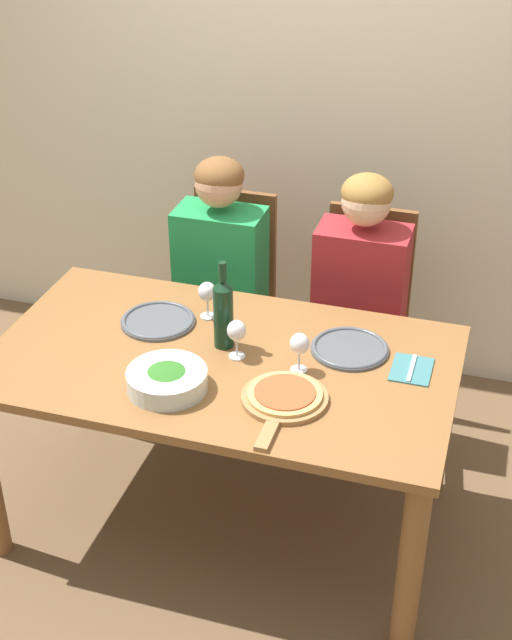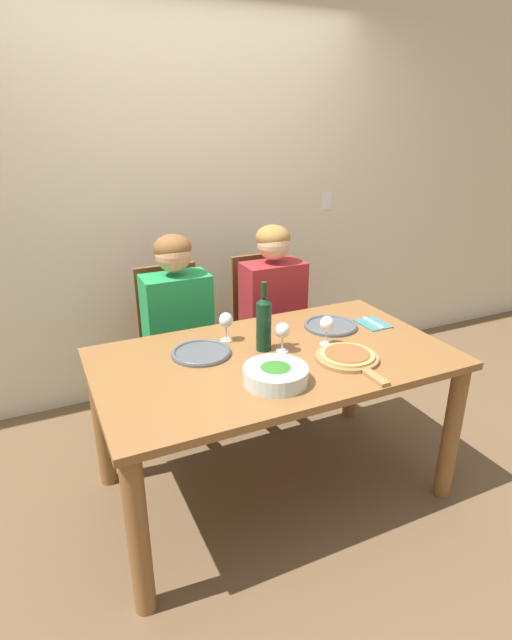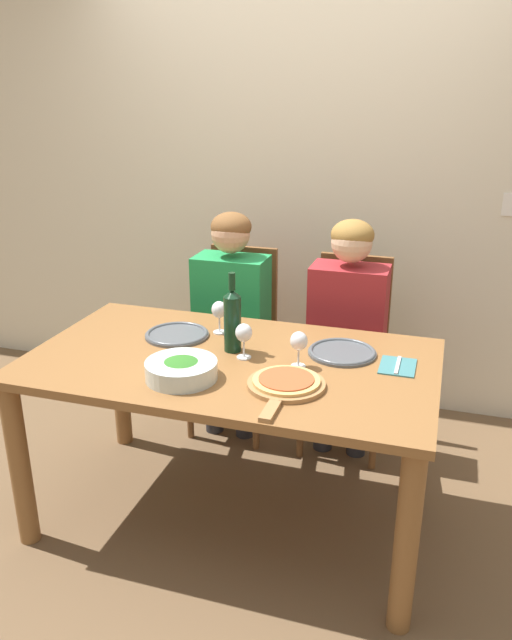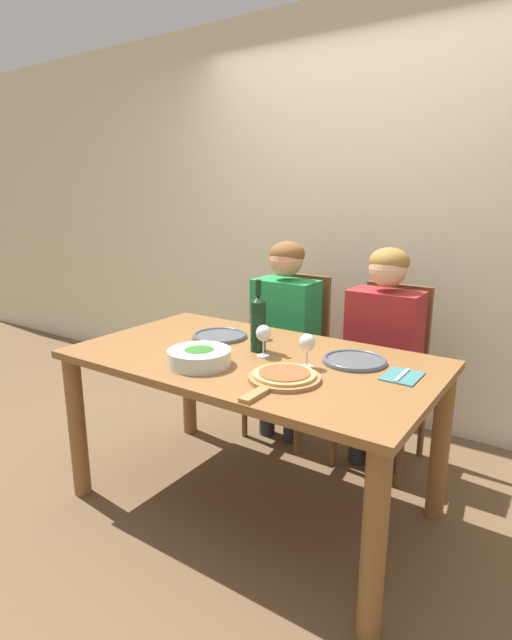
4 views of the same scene
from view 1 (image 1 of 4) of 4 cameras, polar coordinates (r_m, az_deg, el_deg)
name	(u,v)px [view 1 (image 1 of 4)]	position (r m, az deg, el deg)	size (l,w,h in m)	color
ground_plane	(226,517)	(3.70, -1.96, -12.49)	(40.00, 40.00, 0.00)	brown
back_wall	(315,94)	(4.15, 3.82, 14.21)	(10.00, 0.06, 2.70)	beige
dining_table	(222,385)	(3.28, -2.16, -4.21)	(1.68, 0.96, 0.78)	brown
chair_left	(229,296)	(4.09, -1.76, 1.53)	(0.42, 0.42, 1.01)	brown
chair_right	(362,317)	(3.96, 6.81, 0.22)	(0.42, 0.42, 1.01)	brown
person_woman	(219,267)	(3.89, -2.37, 3.43)	(0.47, 0.51, 1.24)	#28282D
person_man	(360,287)	(3.75, 6.66, 2.12)	(0.47, 0.51, 1.24)	#28282D
wine_bottle	(223,312)	(3.21, -2.10, 0.51)	(0.07, 0.07, 0.34)	black
broccoli_bowl	(167,380)	(3.05, -5.72, -3.81)	(0.28, 0.28, 0.08)	silver
dinner_plate_left	(158,321)	(3.43, -6.29, -0.04)	(0.29, 0.29, 0.02)	#4C5156
dinner_plate_right	(350,348)	(3.26, 6.02, -1.81)	(0.29, 0.29, 0.02)	#4C5156
pizza_on_board	(284,398)	(2.99, 1.81, -4.99)	(0.29, 0.43, 0.04)	#9E7042
wine_glass_left	(207,293)	(3.40, -3.14, 1.71)	(0.07, 0.07, 0.15)	silver
wine_glass_right	(299,346)	(3.09, 2.79, -1.66)	(0.07, 0.07, 0.15)	silver
wine_glass_centre	(237,332)	(3.16, -1.25, -0.79)	(0.07, 0.07, 0.15)	silver
fork_on_napkin	(412,369)	(3.19, 9.93, -3.13)	(0.14, 0.18, 0.01)	#387075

